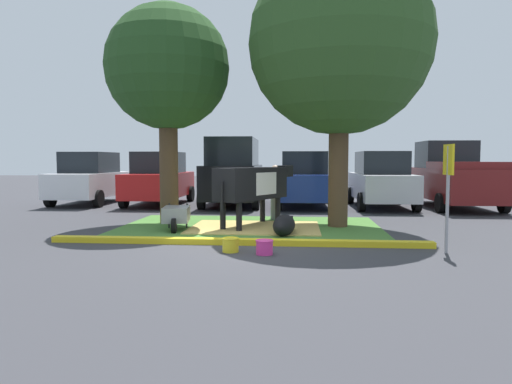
# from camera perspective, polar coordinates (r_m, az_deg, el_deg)

# --- Properties ---
(ground_plane) EXTENTS (80.00, 80.00, 0.00)m
(ground_plane) POSITION_cam_1_polar(r_m,az_deg,el_deg) (9.51, -1.66, -6.48)
(ground_plane) COLOR #38383D
(grass_island) EXTENTS (6.59, 4.50, 0.02)m
(grass_island) POSITION_cam_1_polar(r_m,az_deg,el_deg) (11.90, -0.77, -4.32)
(grass_island) COLOR #477A33
(grass_island) RESTS_ON ground
(curb_yellow) EXTENTS (7.79, 0.24, 0.12)m
(curb_yellow) POSITION_cam_1_polar(r_m,az_deg,el_deg) (9.54, -2.28, -6.08)
(curb_yellow) COLOR yellow
(curb_yellow) RESTS_ON ground
(hay_bedding) EXTENTS (3.20, 2.40, 0.04)m
(hay_bedding) POSITION_cam_1_polar(r_m,az_deg,el_deg) (11.72, -0.13, -4.37)
(hay_bedding) COLOR tan
(hay_bedding) RESTS_ON ground
(shade_tree_left) EXTENTS (3.28, 3.28, 5.81)m
(shade_tree_left) POSITION_cam_1_polar(r_m,az_deg,el_deg) (12.95, -10.75, 14.52)
(shade_tree_left) COLOR #4C3823
(shade_tree_left) RESTS_ON ground
(shade_tree_right) EXTENTS (4.60, 4.60, 6.95)m
(shade_tree_right) POSITION_cam_1_polar(r_m,az_deg,el_deg) (12.42, 10.20, 17.41)
(shade_tree_right) COLOR #4C3823
(shade_tree_right) RESTS_ON ground
(cow_holstein) EXTENTS (1.91, 2.88, 1.57)m
(cow_holstein) POSITION_cam_1_polar(r_m,az_deg,el_deg) (11.91, -0.24, 1.01)
(cow_holstein) COLOR black
(cow_holstein) RESTS_ON ground
(calf_lying) EXTENTS (0.62, 1.33, 0.48)m
(calf_lying) POSITION_cam_1_polar(r_m,az_deg,el_deg) (10.66, 3.47, -4.05)
(calf_lying) COLOR black
(calf_lying) RESTS_ON ground
(person_handler) EXTENTS (0.46, 0.34, 1.58)m
(person_handler) POSITION_cam_1_polar(r_m,az_deg,el_deg) (13.34, 2.35, 0.17)
(person_handler) COLOR slate
(person_handler) RESTS_ON ground
(wheelbarrow) EXTENTS (0.73, 1.62, 0.63)m
(wheelbarrow) POSITION_cam_1_polar(r_m,az_deg,el_deg) (11.52, -9.72, -2.76)
(wheelbarrow) COLOR gray
(wheelbarrow) RESTS_ON ground
(parking_sign) EXTENTS (0.07, 0.44, 2.01)m
(parking_sign) POSITION_cam_1_polar(r_m,az_deg,el_deg) (9.26, 22.42, 1.77)
(parking_sign) COLOR #99999E
(parking_sign) RESTS_ON ground
(bucket_yellow) EXTENTS (0.33, 0.33, 0.27)m
(bucket_yellow) POSITION_cam_1_polar(r_m,az_deg,el_deg) (8.78, -3.13, -6.42)
(bucket_yellow) COLOR yellow
(bucket_yellow) RESTS_ON ground
(bucket_pink) EXTENTS (0.33, 0.33, 0.27)m
(bucket_pink) POSITION_cam_1_polar(r_m,az_deg,el_deg) (8.55, 1.04, -6.71)
(bucket_pink) COLOR #EA3893
(bucket_pink) RESTS_ON ground
(hatchback_white) EXTENTS (2.09, 4.44, 2.02)m
(hatchback_white) POSITION_cam_1_polar(r_m,az_deg,el_deg) (19.41, -19.57, 1.55)
(hatchback_white) COLOR silver
(hatchback_white) RESTS_ON ground
(sedan_red) EXTENTS (2.09, 4.44, 2.02)m
(sedan_red) POSITION_cam_1_polar(r_m,az_deg,el_deg) (18.28, -11.72, 1.56)
(sedan_red) COLOR red
(sedan_red) RESTS_ON ground
(suv_black) EXTENTS (2.19, 4.64, 2.52)m
(suv_black) POSITION_cam_1_polar(r_m,az_deg,el_deg) (17.56, -2.76, 2.47)
(suv_black) COLOR black
(suv_black) RESTS_ON ground
(sedan_blue) EXTENTS (2.09, 4.44, 2.02)m
(sedan_blue) POSITION_cam_1_polar(r_m,az_deg,el_deg) (17.36, 5.88, 1.50)
(sedan_blue) COLOR navy
(sedan_blue) RESTS_ON ground
(sedan_silver) EXTENTS (2.09, 4.44, 2.02)m
(sedan_silver) POSITION_cam_1_polar(r_m,az_deg,el_deg) (17.43, 15.01, 1.39)
(sedan_silver) COLOR silver
(sedan_silver) RESTS_ON ground
(pickup_truck_maroon) EXTENTS (2.30, 5.44, 2.42)m
(pickup_truck_maroon) POSITION_cam_1_polar(r_m,az_deg,el_deg) (18.33, 22.91, 1.74)
(pickup_truck_maroon) COLOR maroon
(pickup_truck_maroon) RESTS_ON ground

